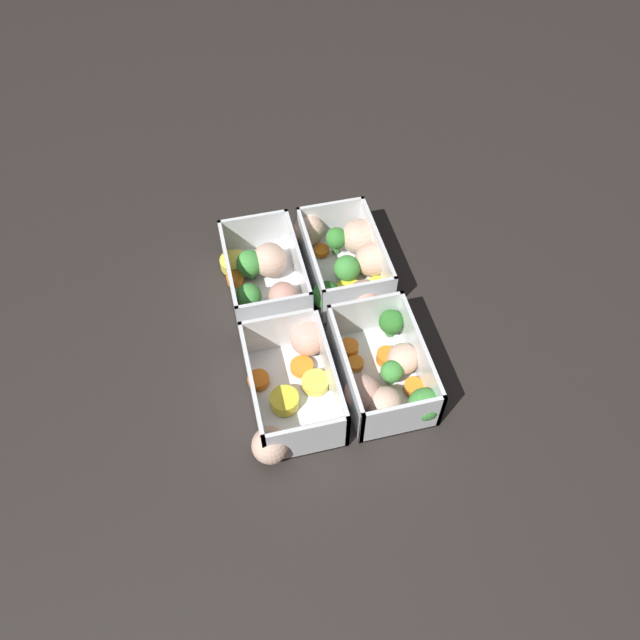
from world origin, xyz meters
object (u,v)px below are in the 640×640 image
at_px(container_near_left, 386,375).
at_px(container_far_right, 263,274).
at_px(container_near_right, 347,260).
at_px(container_far_left, 292,386).

distance_m(container_near_left, container_far_right, 0.23).
bearing_deg(container_far_right, container_near_right, -90.67).
xyz_separation_m(container_near_right, container_far_left, (-0.18, 0.12, -0.00)).
distance_m(container_far_left, container_far_right, 0.18).
relative_size(container_near_right, container_far_right, 1.19).
height_order(container_near_right, container_far_right, same).
bearing_deg(container_near_left, container_near_right, -0.48).
relative_size(container_near_left, container_near_right, 0.85).
xyz_separation_m(container_near_left, container_far_left, (0.01, 0.12, -0.00)).
bearing_deg(container_near_right, container_far_right, 89.33).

